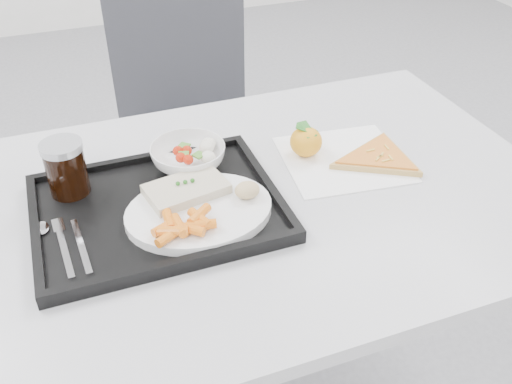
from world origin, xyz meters
The scene contains 14 objects.
table centered at (0.00, 0.30, 0.68)m, with size 1.20×0.80×0.75m.
chair centered at (0.05, 1.02, 0.54)m, with size 0.51×0.51×0.93m.
tray centered at (-0.19, 0.31, 0.76)m, with size 0.45×0.35×0.03m.
dinner_plate centered at (-0.13, 0.25, 0.77)m, with size 0.27×0.27×0.02m.
fish_fillet centered at (-0.14, 0.30, 0.79)m, with size 0.16×0.12×0.03m.
bread_roll centered at (-0.03, 0.25, 0.80)m, with size 0.06×0.05×0.03m.
salad_bowl centered at (-0.10, 0.42, 0.79)m, with size 0.15×0.15×0.05m.
cola_glass centered at (-0.34, 0.41, 0.82)m, with size 0.08×0.08×0.11m.
cutlery centered at (-0.37, 0.27, 0.77)m, with size 0.08×0.17×0.01m.
napkin centered at (0.22, 0.35, 0.75)m, with size 0.28×0.27×0.00m.
tangerine centered at (0.15, 0.39, 0.79)m, with size 0.09×0.09×0.07m.
pizza_slice centered at (0.28, 0.32, 0.76)m, with size 0.24×0.24×0.02m.
carrot_pile centered at (-0.17, 0.20, 0.80)m, with size 0.11×0.09×0.03m.
salad_contents centered at (-0.08, 0.41, 0.80)m, with size 0.09×0.08×0.02m.
Camera 1 is at (-0.31, -0.55, 1.41)m, focal length 40.00 mm.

